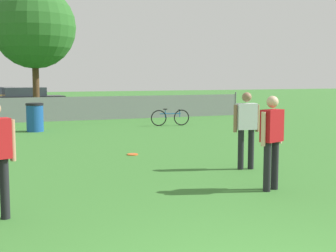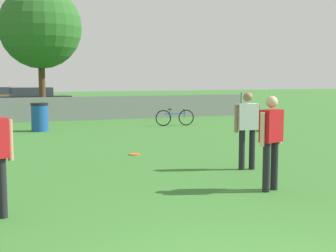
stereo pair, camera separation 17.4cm
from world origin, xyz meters
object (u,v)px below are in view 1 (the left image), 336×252
object	(u,v)px
player_receiver_white	(246,125)
trash_bin	(35,117)
player_defender_red	(272,136)
tree_near_pole	(34,27)
bicycle_sideline	(170,117)
frisbee_disc	(132,154)
parked_car_dark	(24,99)

from	to	relation	value
player_receiver_white	trash_bin	xyz separation A→B (m)	(-3.50, 9.03, -0.45)
player_receiver_white	player_defender_red	distance (m)	1.92
tree_near_pole	player_receiver_white	world-z (taller)	tree_near_pole
tree_near_pole	bicycle_sideline	world-z (taller)	tree_near_pole
player_receiver_white	player_defender_red	world-z (taller)	same
player_receiver_white	player_defender_red	xyz separation A→B (m)	(-0.60, -1.82, 0.00)
player_receiver_white	bicycle_sideline	world-z (taller)	player_receiver_white
frisbee_disc	bicycle_sideline	xyz separation A→B (m)	(3.65, 6.35, 0.33)
player_defender_red	frisbee_disc	world-z (taller)	player_defender_red
tree_near_pole	bicycle_sideline	distance (m)	8.72
trash_bin	tree_near_pole	bearing A→B (deg)	83.16
trash_bin	parked_car_dark	size ratio (longest dim) A/B	0.23
tree_near_pole	player_receiver_white	size ratio (longest dim) A/B	3.82
frisbee_disc	trash_bin	size ratio (longest dim) A/B	0.27
tree_near_pole	parked_car_dark	bearing A→B (deg)	91.74
tree_near_pole	trash_bin	distance (m)	7.33
frisbee_disc	parked_car_dark	xyz separation A→B (m)	(-1.17, 17.44, 0.66)
frisbee_disc	trash_bin	bearing A→B (deg)	105.60
trash_bin	parked_car_dark	xyz separation A→B (m)	(0.59, 11.12, 0.15)
player_receiver_white	player_defender_red	bearing A→B (deg)	-98.34
trash_bin	parked_car_dark	distance (m)	11.14
player_receiver_white	frisbee_disc	distance (m)	3.37
player_defender_red	trash_bin	distance (m)	11.25
tree_near_pole	player_receiver_white	distance (m)	15.83
player_receiver_white	parked_car_dark	bearing A→B (deg)	107.94
frisbee_disc	parked_car_dark	bearing A→B (deg)	93.85
player_receiver_white	trash_bin	world-z (taller)	player_receiver_white
player_defender_red	player_receiver_white	bearing A→B (deg)	50.89
player_defender_red	trash_bin	bearing A→B (deg)	83.93
player_defender_red	frisbee_disc	bearing A→B (deg)	83.07
frisbee_disc	parked_car_dark	distance (m)	17.49
player_defender_red	bicycle_sideline	distance (m)	11.19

